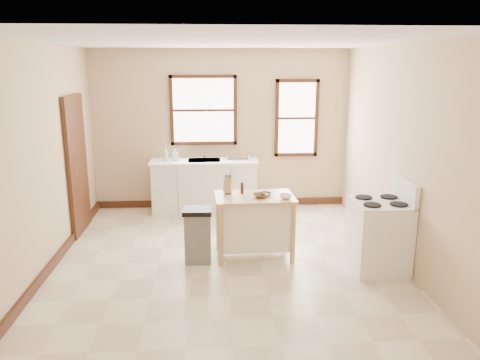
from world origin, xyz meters
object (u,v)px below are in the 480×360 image
at_px(soap_bottle_b, 175,155).
at_px(knife_block, 228,186).
at_px(bowl_a, 260,196).
at_px(bowl_b, 265,194).
at_px(trash_bin, 198,235).
at_px(soap_bottle_a, 166,155).
at_px(bowl_c, 286,196).
at_px(pepper_grinder, 242,188).
at_px(kitchen_island, 254,226).
at_px(gas_stove, 379,225).
at_px(dish_rack, 237,157).

distance_m(soap_bottle_b, knife_block, 2.07).
relative_size(soap_bottle_b, bowl_a, 1.07).
distance_m(knife_block, bowl_b, 0.51).
bearing_deg(bowl_b, trash_bin, -170.28).
xyz_separation_m(soap_bottle_a, bowl_a, (1.41, -2.12, -0.15)).
xyz_separation_m(bowl_b, bowl_c, (0.25, -0.16, 0.01)).
height_order(pepper_grinder, trash_bin, pepper_grinder).
bearing_deg(knife_block, trash_bin, -129.63).
height_order(soap_bottle_b, kitchen_island, soap_bottle_b).
height_order(soap_bottle_b, bowl_a, soap_bottle_b).
bearing_deg(bowl_b, knife_block, 166.26).
relative_size(knife_block, gas_stove, 0.17).
relative_size(knife_block, pepper_grinder, 1.33).
distance_m(soap_bottle_b, pepper_grinder, 2.16).
distance_m(dish_rack, gas_stove, 3.06).
xyz_separation_m(soap_bottle_b, bowl_c, (1.57, -2.17, -0.15)).
height_order(soap_bottle_a, trash_bin, soap_bottle_a).
distance_m(soap_bottle_b, gas_stove, 3.72).
bearing_deg(dish_rack, kitchen_island, -81.59).
height_order(soap_bottle_a, soap_bottle_b, soap_bottle_a).
relative_size(soap_bottle_b, pepper_grinder, 1.37).
bearing_deg(trash_bin, soap_bottle_b, 102.49).
bearing_deg(soap_bottle_b, knife_block, -83.26).
relative_size(kitchen_island, gas_stove, 0.90).
bearing_deg(soap_bottle_a, knife_block, -49.10).
relative_size(pepper_grinder, bowl_a, 0.79).
relative_size(bowl_b, trash_bin, 0.21).
height_order(kitchen_island, gas_stove, gas_stove).
distance_m(kitchen_island, trash_bin, 0.77).
xyz_separation_m(knife_block, bowl_b, (0.49, -0.12, -0.08)).
height_order(kitchen_island, bowl_c, bowl_c).
relative_size(kitchen_island, trash_bin, 1.43).
relative_size(soap_bottle_b, bowl_c, 1.26).
distance_m(soap_bottle_a, knife_block, 2.15).
bearing_deg(pepper_grinder, gas_stove, -19.88).
xyz_separation_m(dish_rack, bowl_a, (0.18, -2.16, -0.10)).
bearing_deg(kitchen_island, gas_stove, -19.19).
height_order(soap_bottle_a, bowl_a, soap_bottle_a).
bearing_deg(soap_bottle_a, trash_bin, -61.66).
distance_m(soap_bottle_b, dish_rack, 1.08).
height_order(knife_block, gas_stove, gas_stove).
distance_m(knife_block, trash_bin, 0.77).
bearing_deg(kitchen_island, knife_block, 155.72).
bearing_deg(soap_bottle_a, gas_stove, -28.09).
bearing_deg(soap_bottle_b, trash_bin, -95.98).
bearing_deg(bowl_c, pepper_grinder, 153.43).
bearing_deg(gas_stove, trash_bin, 171.45).
height_order(bowl_a, gas_stove, gas_stove).
bearing_deg(kitchen_island, soap_bottle_b, 118.31).
relative_size(soap_bottle_a, bowl_b, 1.44).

